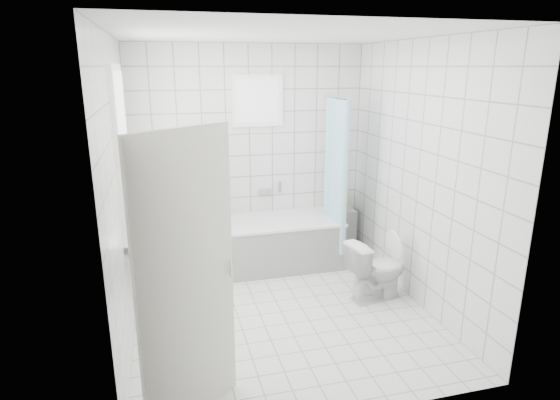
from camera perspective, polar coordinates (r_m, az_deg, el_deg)
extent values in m
plane|color=white|center=(4.76, 0.16, -13.47)|extent=(3.00, 3.00, 0.00)
plane|color=white|center=(4.15, 0.19, 19.59)|extent=(3.00, 3.00, 0.00)
cube|color=white|center=(5.70, -3.69, 5.45)|extent=(2.80, 0.02, 2.60)
cube|color=white|center=(2.91, 7.75, -5.09)|extent=(2.80, 0.02, 2.60)
cube|color=white|center=(4.15, -18.86, 0.61)|extent=(0.02, 3.00, 2.60)
cube|color=white|center=(4.81, 16.53, 2.84)|extent=(0.02, 3.00, 2.60)
cube|color=white|center=(4.38, -18.37, 5.45)|extent=(0.01, 0.90, 1.40)
cube|color=white|center=(5.59, -2.69, 11.98)|extent=(0.50, 0.01, 0.50)
cube|color=white|center=(4.56, -17.00, -3.68)|extent=(0.18, 1.02, 0.08)
cube|color=silver|center=(3.09, -11.14, -10.06)|extent=(0.65, 0.54, 2.00)
cube|color=white|center=(5.64, -2.02, -5.48)|extent=(1.82, 0.75, 0.55)
cube|color=white|center=(5.55, -2.05, -2.69)|extent=(1.84, 0.77, 0.03)
cube|color=white|center=(5.33, -12.33, -1.76)|extent=(0.15, 0.85, 1.50)
cube|color=white|center=(6.17, 7.22, -3.68)|extent=(0.40, 0.24, 0.55)
imported|color=white|center=(4.98, 11.71, -8.30)|extent=(0.68, 0.46, 0.64)
cylinder|color=silver|center=(5.49, 6.84, 12.33)|extent=(0.02, 0.80, 0.02)
cube|color=silver|center=(5.80, -1.84, 1.09)|extent=(0.18, 0.06, 0.06)
imported|color=silver|center=(4.62, -17.02, -0.98)|extent=(0.16, 0.16, 0.29)
imported|color=silver|center=(4.50, -17.01, -2.30)|extent=(0.18, 0.18, 0.16)
imported|color=#BE5FA6|center=(4.80, -16.91, -0.90)|extent=(0.13, 0.13, 0.21)
cylinder|color=#B8152F|center=(6.05, 7.00, -0.17)|extent=(0.06, 0.06, 0.24)
cylinder|color=#FFF21A|center=(5.98, 7.97, -0.41)|extent=(0.06, 0.06, 0.23)
cylinder|color=blue|center=(6.09, 7.59, -0.07)|extent=(0.06, 0.06, 0.24)
cylinder|color=green|center=(5.97, 6.89, -0.52)|extent=(0.06, 0.06, 0.21)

